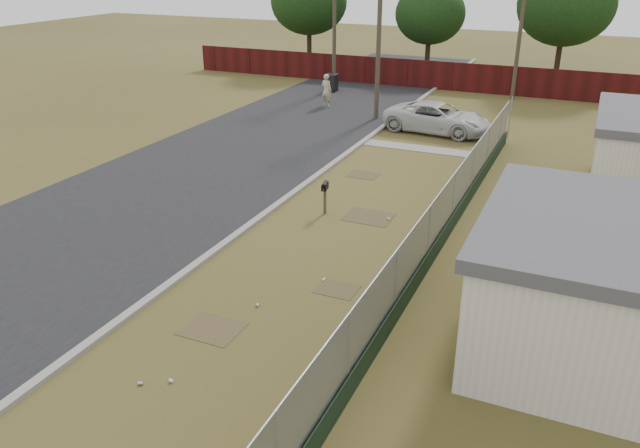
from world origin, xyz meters
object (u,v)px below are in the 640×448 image
at_px(trash_bin, 332,83).
at_px(mailbox, 325,189).
at_px(pickup_truck, 437,118).
at_px(pedestrian, 326,90).

bearing_deg(trash_bin, mailbox, -67.63).
xyz_separation_m(pickup_truck, pedestrian, (-7.28, 2.93, 0.21)).
height_order(mailbox, pickup_truck, pickup_truck).
xyz_separation_m(mailbox, pedestrian, (-6.41, 14.88, 0.03)).
distance_m(pickup_truck, pedestrian, 7.85).
bearing_deg(mailbox, pedestrian, 113.28).
xyz_separation_m(mailbox, pickup_truck, (0.88, 11.95, -0.19)).
distance_m(mailbox, pickup_truck, 11.99).
bearing_deg(mailbox, pickup_truck, 85.81).
height_order(pickup_truck, trash_bin, pickup_truck).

